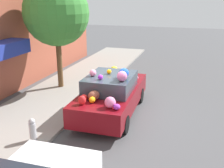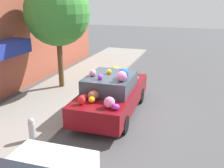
{
  "view_description": "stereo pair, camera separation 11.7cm",
  "coord_description": "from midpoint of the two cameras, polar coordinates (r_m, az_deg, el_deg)",
  "views": [
    {
      "loc": [
        -8.48,
        -2.7,
        4.1
      ],
      "look_at": [
        0.0,
        -0.0,
        1.13
      ],
      "focal_mm": 42.0,
      "sensor_mm": 36.0,
      "label": 1
    },
    {
      "loc": [
        -8.44,
        -2.81,
        4.1
      ],
      "look_at": [
        0.0,
        -0.0,
        1.13
      ],
      "focal_mm": 42.0,
      "sensor_mm": 36.0,
      "label": 2
    }
  ],
  "objects": [
    {
      "name": "ground_plane",
      "position": [
        9.8,
        -0.35,
        -6.29
      ],
      "size": [
        60.0,
        60.0,
        0.0
      ],
      "primitive_type": "plane",
      "color": "#4C4C4F"
    },
    {
      "name": "sidewalk_curb",
      "position": [
        10.85,
        -14.07,
        -4.03
      ],
      "size": [
        24.0,
        3.2,
        0.11
      ],
      "color": "gray",
      "rests_on": "ground"
    },
    {
      "name": "art_car",
      "position": [
        9.45,
        -0.41,
        -2.08
      ],
      "size": [
        4.35,
        1.88,
        1.84
      ],
      "rotation": [
        0.0,
        0.0,
        0.02
      ],
      "color": "maroon",
      "rests_on": "ground"
    },
    {
      "name": "street_tree",
      "position": [
        11.91,
        -12.31,
        14.84
      ],
      "size": [
        2.86,
        2.86,
        4.77
      ],
      "color": "brown",
      "rests_on": "sidewalk_curb"
    },
    {
      "name": "fire_hydrant",
      "position": [
        8.02,
        -17.3,
        -9.5
      ],
      "size": [
        0.2,
        0.2,
        0.7
      ],
      "color": "#B2B2B7",
      "rests_on": "sidewalk_curb"
    }
  ]
}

